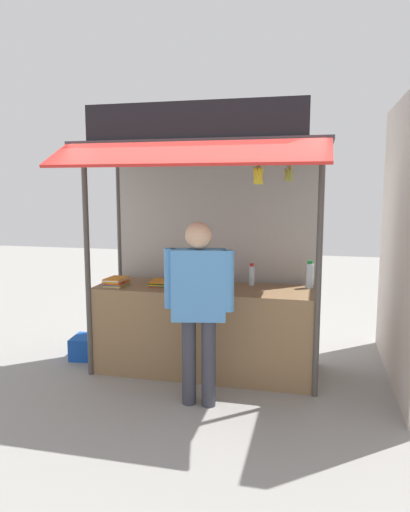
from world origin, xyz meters
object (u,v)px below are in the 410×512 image
at_px(magazine_stack_center, 116,282).
at_px(banana_bunch_inner_left, 258,175).
at_px(water_bottle_far_left, 252,275).
at_px(vendor_person, 199,297).
at_px(water_bottle_back_left, 310,275).
at_px(banana_bunch_inner_right, 289,174).
at_px(magazine_stack_back_right, 162,283).
at_px(magazine_stack_left, 212,287).
at_px(water_bottle_right, 167,271).
at_px(plastic_crate, 89,347).

height_order(magazine_stack_center, banana_bunch_inner_left, banana_bunch_inner_left).
bearing_deg(banana_bunch_inner_left, magazine_stack_center, 167.94).
distance_m(water_bottle_far_left, vendor_person, 1.13).
relative_size(water_bottle_back_left, vendor_person, 0.17).
relative_size(water_bottle_far_left, banana_bunch_inner_right, 0.89).
relative_size(magazine_stack_back_right, banana_bunch_inner_right, 1.09).
distance_m(magazine_stack_left, banana_bunch_inner_right, 1.51).
xyz_separation_m(water_bottle_right, magazine_stack_left, (0.61, -0.30, -0.10)).
relative_size(water_bottle_right, magazine_stack_center, 0.83).
height_order(water_bottle_right, banana_bunch_inner_right, banana_bunch_inner_right).
distance_m(vendor_person, plastic_crate, 2.08).
distance_m(magazine_stack_back_right, banana_bunch_inner_right, 1.90).
bearing_deg(magazine_stack_back_right, water_bottle_far_left, 14.97).
distance_m(water_bottle_back_left, water_bottle_far_left, 0.64).
relative_size(water_bottle_right, water_bottle_far_left, 1.03).
distance_m(water_bottle_far_left, magazine_stack_center, 1.53).
distance_m(water_bottle_right, magazine_stack_left, 0.69).
bearing_deg(magazine_stack_center, plastic_crate, 155.04).
bearing_deg(magazine_stack_left, water_bottle_back_left, 15.91).
xyz_separation_m(magazine_stack_center, banana_bunch_inner_right, (1.91, -0.35, 1.17)).
relative_size(water_bottle_back_left, banana_bunch_inner_right, 1.10).
relative_size(water_bottle_far_left, banana_bunch_inner_left, 0.81).
bearing_deg(banana_bunch_inner_right, water_bottle_far_left, 120.66).
height_order(banana_bunch_inner_right, plastic_crate, banana_bunch_inner_right).
relative_size(magazine_stack_left, plastic_crate, 0.71).
relative_size(water_bottle_far_left, vendor_person, 0.14).
bearing_deg(vendor_person, magazine_stack_back_right, 116.19).
bearing_deg(plastic_crate, magazine_stack_center, -24.96).
height_order(water_bottle_right, magazine_stack_back_right, water_bottle_right).
bearing_deg(vendor_person, plastic_crate, 138.65).
relative_size(magazine_stack_left, banana_bunch_inner_left, 0.88).
distance_m(water_bottle_right, magazine_stack_center, 0.61).
height_order(water_bottle_far_left, plastic_crate, water_bottle_far_left).
relative_size(water_bottle_back_left, plastic_crate, 0.81).
bearing_deg(magazine_stack_left, banana_bunch_inner_left, -38.07).
bearing_deg(banana_bunch_inner_left, magazine_stack_back_right, 157.66).
bearing_deg(banana_bunch_inner_left, plastic_crate, 164.78).
bearing_deg(banana_bunch_inner_right, magazine_stack_center, 169.72).
distance_m(banana_bunch_inner_right, vendor_person, 1.42).
xyz_separation_m(magazine_stack_left, vendor_person, (0.04, -0.76, 0.07)).
bearing_deg(water_bottle_far_left, water_bottle_back_left, -1.29).
bearing_deg(banana_bunch_inner_right, vendor_person, -155.89).
bearing_deg(magazine_stack_back_right, water_bottle_right, 94.91).
height_order(magazine_stack_back_right, banana_bunch_inner_right, banana_bunch_inner_right).
bearing_deg(magazine_stack_back_right, vendor_person, -52.10).
bearing_deg(magazine_stack_left, magazine_stack_back_right, 175.62).
relative_size(magazine_stack_left, magazine_stack_back_right, 0.88).
xyz_separation_m(water_bottle_far_left, magazine_stack_left, (-0.39, -0.31, -0.10)).
height_order(magazine_stack_left, plastic_crate, magazine_stack_left).
distance_m(magazine_stack_center, banana_bunch_inner_left, 2.03).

